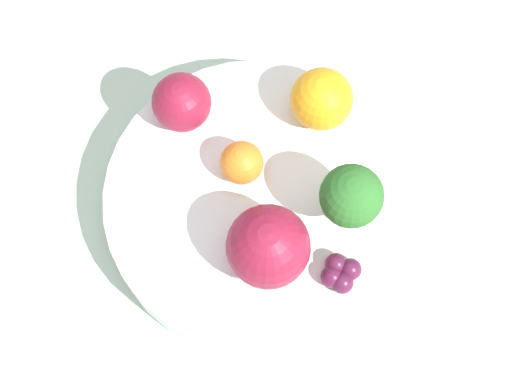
{
  "coord_description": "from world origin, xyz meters",
  "views": [
    {
      "loc": [
        0.04,
        0.22,
        0.69
      ],
      "look_at": [
        0.0,
        0.0,
        0.07
      ],
      "focal_mm": 60.0,
      "sensor_mm": 36.0,
      "label": 1
    }
  ],
  "objects_px": {
    "broccoli": "(351,197)",
    "orange_front": "(242,163)",
    "orange_back": "(322,99)",
    "apple_green": "(182,102)",
    "grape_cluster": "(340,273)",
    "bowl": "(256,205)",
    "apple_red": "(262,248)"
  },
  "relations": [
    {
      "from": "apple_green",
      "to": "bowl",
      "type": "bearing_deg",
      "value": 119.84
    },
    {
      "from": "apple_green",
      "to": "orange_front",
      "type": "height_order",
      "value": "apple_green"
    },
    {
      "from": "apple_green",
      "to": "orange_front",
      "type": "xyz_separation_m",
      "value": [
        -0.04,
        0.06,
        -0.01
      ]
    },
    {
      "from": "orange_back",
      "to": "apple_green",
      "type": "bearing_deg",
      "value": -8.95
    },
    {
      "from": "broccoli",
      "to": "orange_front",
      "type": "bearing_deg",
      "value": -34.79
    },
    {
      "from": "apple_red",
      "to": "grape_cluster",
      "type": "distance_m",
      "value": 0.06
    },
    {
      "from": "bowl",
      "to": "broccoli",
      "type": "bearing_deg",
      "value": 157.36
    },
    {
      "from": "apple_red",
      "to": "orange_back",
      "type": "bearing_deg",
      "value": -121.18
    },
    {
      "from": "orange_back",
      "to": "grape_cluster",
      "type": "bearing_deg",
      "value": 84.74
    },
    {
      "from": "broccoli",
      "to": "apple_red",
      "type": "xyz_separation_m",
      "value": [
        0.07,
        0.02,
        -0.01
      ]
    },
    {
      "from": "bowl",
      "to": "apple_green",
      "type": "relative_size",
      "value": 5.08
    },
    {
      "from": "broccoli",
      "to": "grape_cluster",
      "type": "xyz_separation_m",
      "value": [
        0.01,
        0.05,
        -0.03
      ]
    },
    {
      "from": "broccoli",
      "to": "apple_red",
      "type": "distance_m",
      "value": 0.07
    },
    {
      "from": "apple_red",
      "to": "apple_green",
      "type": "height_order",
      "value": "apple_red"
    },
    {
      "from": "apple_green",
      "to": "orange_front",
      "type": "relative_size",
      "value": 1.38
    },
    {
      "from": "orange_front",
      "to": "grape_cluster",
      "type": "xyz_separation_m",
      "value": [
        -0.06,
        0.1,
        -0.01
      ]
    },
    {
      "from": "orange_front",
      "to": "grape_cluster",
      "type": "height_order",
      "value": "orange_front"
    },
    {
      "from": "apple_red",
      "to": "orange_front",
      "type": "relative_size",
      "value": 1.83
    },
    {
      "from": "apple_green",
      "to": "grape_cluster",
      "type": "bearing_deg",
      "value": 122.13
    },
    {
      "from": "apple_red",
      "to": "grape_cluster",
      "type": "bearing_deg",
      "value": 157.35
    },
    {
      "from": "apple_red",
      "to": "orange_front",
      "type": "bearing_deg",
      "value": -88.32
    },
    {
      "from": "orange_front",
      "to": "orange_back",
      "type": "xyz_separation_m",
      "value": [
        -0.07,
        -0.04,
        0.01
      ]
    },
    {
      "from": "apple_green",
      "to": "orange_back",
      "type": "relative_size",
      "value": 0.95
    },
    {
      "from": "orange_back",
      "to": "bowl",
      "type": "bearing_deg",
      "value": 44.38
    },
    {
      "from": "broccoli",
      "to": "apple_green",
      "type": "height_order",
      "value": "broccoli"
    },
    {
      "from": "apple_red",
      "to": "orange_front",
      "type": "height_order",
      "value": "apple_red"
    },
    {
      "from": "orange_back",
      "to": "orange_front",
      "type": "bearing_deg",
      "value": 28.84
    },
    {
      "from": "bowl",
      "to": "grape_cluster",
      "type": "height_order",
      "value": "grape_cluster"
    },
    {
      "from": "orange_front",
      "to": "apple_green",
      "type": "bearing_deg",
      "value": -55.58
    },
    {
      "from": "broccoli",
      "to": "apple_green",
      "type": "bearing_deg",
      "value": -43.78
    },
    {
      "from": "broccoli",
      "to": "orange_front",
      "type": "height_order",
      "value": "broccoli"
    },
    {
      "from": "grape_cluster",
      "to": "orange_back",
      "type": "bearing_deg",
      "value": -95.26
    }
  ]
}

